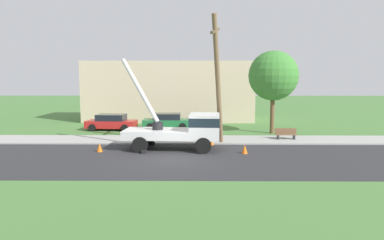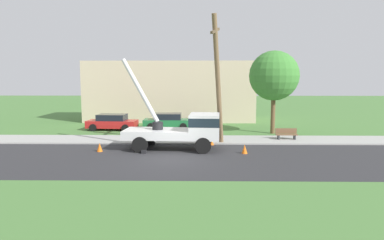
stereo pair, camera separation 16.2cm
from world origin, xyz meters
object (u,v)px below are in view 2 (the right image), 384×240
object	(u,v)px
utility_truck	(185,128)
leaning_utility_pole	(218,80)
parked_sedan_green	(168,121)
parked_sedan_red	(112,122)
park_bench	(286,134)
traffic_cone_curbside	(211,141)
traffic_cone_behind	(100,147)
traffic_cone_ahead	(245,149)
roadside_tree_near	(274,76)

from	to	relation	value
utility_truck	leaning_utility_pole	world-z (taller)	leaning_utility_pole
parked_sedan_green	parked_sedan_red	bearing A→B (deg)	-170.35
parked_sedan_red	park_bench	distance (m)	15.23
traffic_cone_curbside	parked_sedan_red	size ratio (longest dim) A/B	0.12
park_bench	traffic_cone_behind	bearing A→B (deg)	-161.83
traffic_cone_ahead	roadside_tree_near	xyz separation A→B (m)	(3.41, 8.05, 4.55)
traffic_cone_curbside	roadside_tree_near	world-z (taller)	roadside_tree_near
leaning_utility_pole	traffic_cone_behind	distance (m)	8.90
parked_sedan_green	roadside_tree_near	size ratio (longest dim) A/B	0.64
parked_sedan_red	parked_sedan_green	bearing A→B (deg)	9.65
traffic_cone_behind	park_bench	bearing A→B (deg)	18.17
parked_sedan_green	traffic_cone_curbside	bearing A→B (deg)	-64.76
parked_sedan_red	parked_sedan_green	distance (m)	5.01
traffic_cone_ahead	roadside_tree_near	world-z (taller)	roadside_tree_near
utility_truck	traffic_cone_curbside	size ratio (longest dim) A/B	12.05
leaning_utility_pole	park_bench	bearing A→B (deg)	23.66
traffic_cone_ahead	traffic_cone_curbside	xyz separation A→B (m)	(-1.96, 2.76, 0.00)
traffic_cone_curbside	parked_sedan_red	distance (m)	11.15
traffic_cone_curbside	parked_sedan_red	world-z (taller)	parked_sedan_red
utility_truck	roadside_tree_near	distance (m)	10.46
utility_truck	traffic_cone_ahead	xyz separation A→B (m)	(3.75, -1.24, -1.13)
leaning_utility_pole	traffic_cone_curbside	bearing A→B (deg)	134.17
utility_truck	traffic_cone_curbside	xyz separation A→B (m)	(1.79, 1.52, -1.13)
roadside_tree_near	traffic_cone_curbside	bearing A→B (deg)	-135.45
leaning_utility_pole	parked_sedan_green	distance (m)	10.00
leaning_utility_pole	parked_sedan_green	xyz separation A→B (m)	(-4.11, 8.28, -3.80)
traffic_cone_behind	roadside_tree_near	bearing A→B (deg)	31.21
parked_sedan_red	parked_sedan_green	size ratio (longest dim) A/B	1.03
traffic_cone_ahead	parked_sedan_green	bearing A→B (deg)	118.08
park_bench	roadside_tree_near	world-z (taller)	roadside_tree_near
leaning_utility_pole	roadside_tree_near	distance (m)	7.57
park_bench	parked_sedan_green	bearing A→B (deg)	147.61
leaning_utility_pole	traffic_cone_ahead	world-z (taller)	leaning_utility_pole
leaning_utility_pole	traffic_cone_ahead	bearing A→B (deg)	-56.39
leaning_utility_pole	park_bench	world-z (taller)	leaning_utility_pole
traffic_cone_ahead	parked_sedan_green	distance (m)	12.06
traffic_cone_behind	roadside_tree_near	xyz separation A→B (m)	(12.56, 7.61, 4.55)
parked_sedan_red	utility_truck	bearing A→B (deg)	-51.30
traffic_cone_curbside	traffic_cone_behind	bearing A→B (deg)	-162.11
leaning_utility_pole	traffic_cone_curbside	world-z (taller)	leaning_utility_pole
leaning_utility_pole	traffic_cone_behind	xyz separation A→B (m)	(-7.59, -1.91, -4.23)
utility_truck	traffic_cone_behind	world-z (taller)	utility_truck
park_bench	roadside_tree_near	distance (m)	5.53
parked_sedan_red	roadside_tree_near	size ratio (longest dim) A/B	0.65
leaning_utility_pole	parked_sedan_red	bearing A→B (deg)	140.55
leaning_utility_pole	parked_sedan_green	world-z (taller)	leaning_utility_pole
traffic_cone_curbside	park_bench	bearing A→B (deg)	18.52
traffic_cone_behind	parked_sedan_red	distance (m)	9.48
roadside_tree_near	traffic_cone_behind	bearing A→B (deg)	-148.79
traffic_cone_behind	parked_sedan_red	size ratio (longest dim) A/B	0.12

